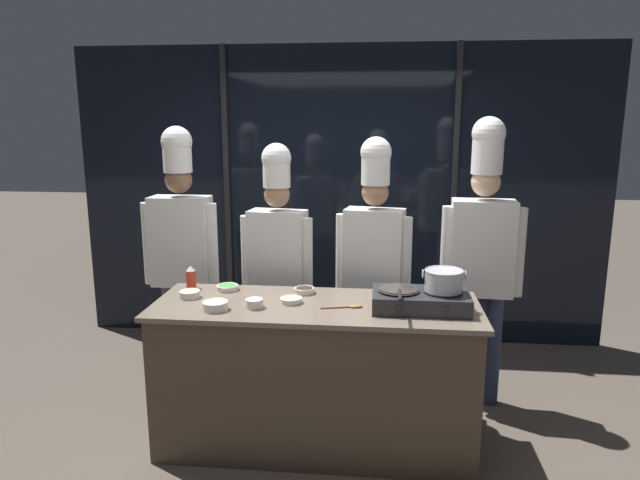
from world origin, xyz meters
TOP-DOWN VIEW (x-y plane):
  - ground_plane at (0.00, 0.00)m, footprint 24.00×24.00m
  - window_wall_back at (0.00, 1.87)m, footprint 4.85×0.09m
  - demo_counter at (0.00, 0.00)m, footprint 2.01×0.72m
  - portable_stove at (0.63, -0.03)m, footprint 0.57×0.35m
  - frying_pan at (0.50, -0.03)m, footprint 0.25×0.43m
  - stock_pot at (0.76, -0.03)m, footprint 0.25×0.23m
  - squeeze_bottle_chili at (-0.87, 0.25)m, footprint 0.07×0.07m
  - prep_bowl_ginger at (-0.81, 0.05)m, footprint 0.13×0.13m
  - prep_bowl_bean_sprouts at (-0.58, -0.17)m, footprint 0.15×0.15m
  - prep_bowl_scallions at (-0.62, 0.23)m, footprint 0.15×0.15m
  - prep_bowl_shrimp at (-0.15, 0.01)m, footprint 0.14×0.14m
  - prep_bowl_soy_glaze at (-0.10, 0.22)m, footprint 0.13×0.13m
  - prep_bowl_rice at (-0.36, -0.11)m, footprint 0.11×0.11m
  - serving_spoon_slotted at (0.21, -0.04)m, footprint 0.26×0.10m
  - chef_head at (-1.09, 0.70)m, footprint 0.57×0.23m
  - chef_sous at (-0.35, 0.66)m, footprint 0.53×0.26m
  - chef_line at (0.34, 0.65)m, footprint 0.54×0.28m
  - chef_pastry at (1.10, 0.66)m, footprint 0.57×0.25m

SIDE VIEW (x-z plane):
  - ground_plane at x=0.00m, z-range 0.00..0.00m
  - demo_counter at x=0.00m, z-range 0.00..0.94m
  - serving_spoon_slotted at x=0.21m, z-range 0.94..0.95m
  - prep_bowl_scallions at x=-0.62m, z-range 0.94..0.98m
  - prep_bowl_shrimp at x=-0.15m, z-range 0.94..0.98m
  - prep_bowl_soy_glaze at x=-0.10m, z-range 0.94..0.98m
  - prep_bowl_ginger at x=-0.81m, z-range 0.94..0.99m
  - prep_bowl_bean_sprouts at x=-0.58m, z-range 0.94..1.00m
  - prep_bowl_rice at x=-0.36m, z-range 0.94..1.00m
  - portable_stove at x=0.63m, z-range 0.94..1.05m
  - squeeze_bottle_chili at x=-0.87m, z-range 0.93..1.09m
  - frying_pan at x=0.50m, z-range 1.05..1.10m
  - chef_sous at x=-0.35m, z-range 0.16..2.05m
  - stock_pot at x=0.76m, z-range 1.06..1.19m
  - chef_line at x=0.34m, z-range 0.17..2.10m
  - chef_head at x=-1.09m, z-range 0.17..2.18m
  - chef_pastry at x=1.10m, z-range 0.17..2.24m
  - window_wall_back at x=0.00m, z-range 0.00..2.70m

